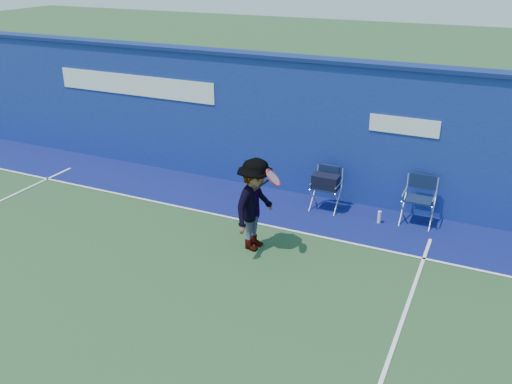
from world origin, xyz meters
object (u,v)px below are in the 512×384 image
at_px(directors_chair_right, 417,209).
at_px(tennis_player, 255,205).
at_px(water_bottle, 379,217).
at_px(directors_chair_left, 326,192).

xyz_separation_m(directors_chair_right, tennis_player, (-2.58, -2.30, 0.58)).
relative_size(water_bottle, tennis_player, 0.15).
distance_m(directors_chair_right, water_bottle, 0.78).
relative_size(directors_chair_left, directors_chair_right, 0.95).
distance_m(directors_chair_right, tennis_player, 3.50).
height_order(directors_chair_left, water_bottle, directors_chair_left).
distance_m(water_bottle, tennis_player, 2.83).
bearing_deg(tennis_player, water_bottle, 46.41).
height_order(directors_chair_left, tennis_player, tennis_player).
bearing_deg(water_bottle, directors_chair_right, 24.84).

